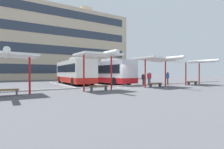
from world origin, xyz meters
TOP-DOWN VIEW (x-y plane):
  - ground_plane at (0.00, 0.00)m, footprint 160.00×160.00m
  - terminal_building at (0.03, 31.86)m, footprint 39.69×13.34m
  - coach_bus_0 at (-2.14, 8.20)m, footprint 3.35×10.78m
  - coach_bus_1 at (1.80, 6.72)m, footprint 3.08×11.64m
  - lane_stripe_0 at (-4.10, 7.32)m, footprint 0.16×14.00m
  - lane_stripe_1 at (0.00, 7.32)m, footprint 0.16×14.00m
  - lane_stripe_2 at (4.10, 7.32)m, footprint 0.16×14.00m
  - waiting_shelter_0 at (-10.45, -1.46)m, footprint 3.98×4.62m
  - bench_0 at (-10.45, -1.32)m, footprint 1.63×0.57m
  - waiting_shelter_1 at (-3.54, -1.87)m, footprint 3.71×4.36m
  - bench_1 at (-3.54, -1.71)m, footprint 1.68×0.57m
  - waiting_shelter_2 at (3.65, -1.81)m, footprint 4.13×5.18m
  - bench_2 at (3.65, -1.48)m, footprint 1.72×0.48m
  - waiting_shelter_3 at (10.47, -1.81)m, footprint 3.93×4.72m
  - bench_3 at (10.47, -1.48)m, footprint 1.67×0.62m
  - platform_kerb at (0.00, 1.02)m, footprint 44.00×0.24m
  - waiting_passenger_0 at (4.01, 0.81)m, footprint 0.49×0.35m
  - waiting_passenger_1 at (7.32, -0.09)m, footprint 0.54×0.39m
  - waiting_passenger_2 at (4.95, 0.79)m, footprint 0.45×0.54m

SIDE VIEW (x-z plane):
  - ground_plane at x=0.00m, z-range 0.00..0.00m
  - lane_stripe_0 at x=-4.10m, z-range 0.00..0.01m
  - lane_stripe_1 at x=0.00m, z-range 0.00..0.01m
  - lane_stripe_2 at x=4.10m, z-range 0.00..0.01m
  - platform_kerb at x=0.00m, z-range 0.00..0.12m
  - bench_0 at x=-10.45m, z-range 0.11..0.56m
  - bench_3 at x=10.47m, z-range 0.11..0.56m
  - bench_1 at x=-3.54m, z-range 0.11..0.56m
  - bench_2 at x=3.65m, z-range 0.11..0.56m
  - waiting_passenger_0 at x=4.01m, z-range 0.10..1.65m
  - waiting_passenger_1 at x=7.32m, z-range 0.14..1.86m
  - waiting_passenger_2 at x=4.95m, z-range 0.14..1.87m
  - coach_bus_1 at x=1.80m, z-range -0.13..3.34m
  - coach_bus_0 at x=-2.14m, z-range -0.13..3.42m
  - waiting_shelter_0 at x=-10.45m, z-range 1.26..4.23m
  - waiting_shelter_3 at x=10.47m, z-range 1.33..4.53m
  - waiting_shelter_2 at x=3.65m, z-range 1.36..4.59m
  - waiting_shelter_1 at x=-3.54m, z-range 1.40..4.70m
  - terminal_building at x=0.03m, z-range -1.37..18.92m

